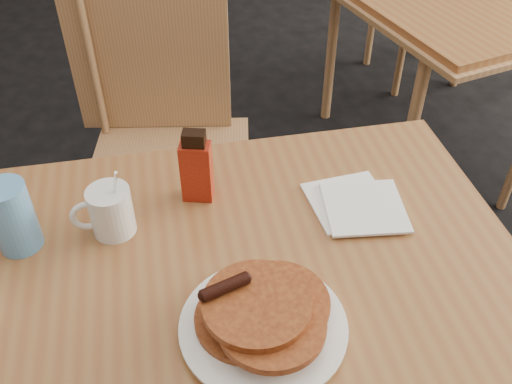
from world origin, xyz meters
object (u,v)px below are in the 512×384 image
chair_main_far (161,116)px  coffee_mug (110,211)px  pancake_plate (263,319)px  syrup_bottle (196,168)px  blue_tumbler (12,217)px  main_table (211,288)px

chair_main_far → coffee_mug: size_ratio=6.47×
pancake_plate → syrup_bottle: bearing=95.2°
pancake_plate → blue_tumbler: size_ratio=1.95×
pancake_plate → coffee_mug: coffee_mug is taller
chair_main_far → coffee_mug: (-0.17, -0.59, 0.18)m
main_table → coffee_mug: bearing=133.9°
coffee_mug → blue_tumbler: bearing=176.9°
main_table → blue_tumbler: bearing=152.3°
main_table → coffee_mug: (-0.16, 0.17, 0.09)m
syrup_bottle → main_table: bearing=-76.2°
main_table → coffee_mug: 0.25m
coffee_mug → syrup_bottle: syrup_bottle is taller
coffee_mug → blue_tumbler: coffee_mug is taller
pancake_plate → syrup_bottle: (-0.03, 0.37, 0.05)m
main_table → pancake_plate: bearing=-68.2°
syrup_bottle → pancake_plate: bearing=-64.3°
pancake_plate → blue_tumbler: bearing=140.6°
chair_main_far → blue_tumbler: (-0.35, -0.58, 0.20)m
main_table → blue_tumbler: (-0.34, 0.18, 0.11)m
chair_main_far → coffee_mug: 0.64m
main_table → blue_tumbler: 0.40m
pancake_plate → coffee_mug: bearing=124.9°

